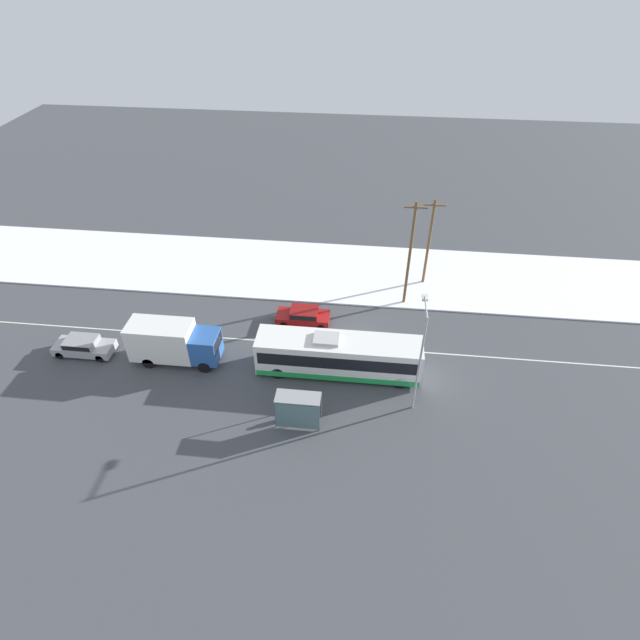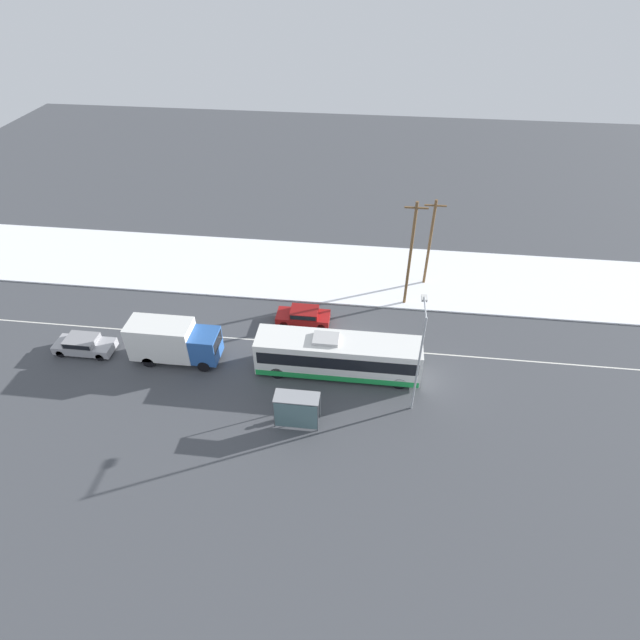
% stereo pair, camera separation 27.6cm
% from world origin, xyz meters
% --- Properties ---
extents(ground_plane, '(120.00, 120.00, 0.00)m').
position_xyz_m(ground_plane, '(0.00, 0.00, 0.00)').
color(ground_plane, '#424449').
extents(snow_lot, '(80.00, 10.06, 0.12)m').
position_xyz_m(snow_lot, '(0.00, 10.41, 0.06)').
color(snow_lot, white).
rests_on(snow_lot, ground_plane).
extents(lane_marking_center, '(60.00, 0.12, 0.00)m').
position_xyz_m(lane_marking_center, '(0.00, 0.00, 0.00)').
color(lane_marking_center, silver).
rests_on(lane_marking_center, ground_plane).
extents(city_bus, '(11.71, 2.57, 3.19)m').
position_xyz_m(city_bus, '(-1.25, -2.75, 1.56)').
color(city_bus, white).
rests_on(city_bus, ground_plane).
extents(box_truck, '(6.56, 2.30, 3.28)m').
position_xyz_m(box_truck, '(-13.42, -2.82, 1.79)').
color(box_truck, silver).
rests_on(box_truck, ground_plane).
extents(sedan_car, '(4.32, 1.80, 1.34)m').
position_xyz_m(sedan_car, '(-4.51, 2.60, 0.74)').
color(sedan_car, maroon).
rests_on(sedan_car, ground_plane).
extents(parked_car_near_truck, '(4.43, 1.80, 1.35)m').
position_xyz_m(parked_car_near_truck, '(-20.58, -2.85, 0.75)').
color(parked_car_near_truck, '#9E9EA3').
rests_on(parked_car_near_truck, ground_plane).
extents(pedestrian_at_stop, '(0.62, 0.28, 1.73)m').
position_xyz_m(pedestrian_at_stop, '(-2.57, -6.78, 1.06)').
color(pedestrian_at_stop, '#23232D').
rests_on(pedestrian_at_stop, ground_plane).
extents(bus_shelter, '(2.89, 1.20, 2.40)m').
position_xyz_m(bus_shelter, '(-3.43, -8.04, 1.68)').
color(bus_shelter, gray).
rests_on(bus_shelter, ground_plane).
extents(streetlamp, '(0.36, 2.60, 7.82)m').
position_xyz_m(streetlamp, '(4.03, -5.20, 4.90)').
color(streetlamp, '#9EA3A8').
rests_on(streetlamp, ground_plane).
extents(utility_pole_roadside, '(1.80, 0.24, 9.44)m').
position_xyz_m(utility_pole_roadside, '(3.71, 6.27, 4.91)').
color(utility_pole_roadside, brown).
rests_on(utility_pole_roadside, ground_plane).
extents(utility_pole_snowlot, '(1.80, 0.24, 8.15)m').
position_xyz_m(utility_pole_snowlot, '(5.52, 9.58, 4.26)').
color(utility_pole_snowlot, brown).
rests_on(utility_pole_snowlot, ground_plane).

